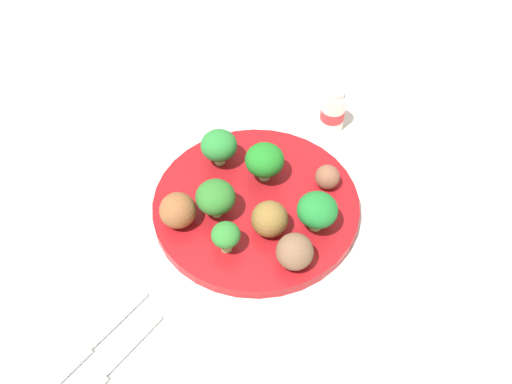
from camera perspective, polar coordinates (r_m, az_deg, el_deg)
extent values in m
plane|color=silver|center=(0.79, 0.00, -1.67)|extent=(4.00, 4.00, 0.00)
cylinder|color=maroon|center=(0.79, 0.00, -1.31)|extent=(0.28, 0.28, 0.02)
cylinder|color=#A4C966|center=(0.75, 5.89, -3.05)|extent=(0.02, 0.02, 0.02)
ellipsoid|color=#1E752E|center=(0.73, 6.06, -1.76)|extent=(0.05, 0.05, 0.04)
cylinder|color=#9CC16E|center=(0.77, -3.90, -1.79)|extent=(0.01, 0.01, 0.02)
ellipsoid|color=#2C6C27|center=(0.74, -4.01, -0.50)|extent=(0.05, 0.05, 0.04)
cylinder|color=#8CC87F|center=(0.80, 0.83, 1.81)|extent=(0.02, 0.02, 0.02)
ellipsoid|color=#1F7521|center=(0.78, 0.85, 3.17)|extent=(0.05, 0.05, 0.04)
cylinder|color=#9FCD78|center=(0.83, -3.58, 3.31)|extent=(0.01, 0.01, 0.01)
ellipsoid|color=#287A32|center=(0.81, -3.67, 4.60)|extent=(0.05, 0.05, 0.04)
cylinder|color=#90CD75|center=(0.73, -2.92, -5.22)|extent=(0.01, 0.01, 0.02)
ellipsoid|color=#2D782E|center=(0.71, -2.99, -4.23)|extent=(0.04, 0.04, 0.03)
sphere|color=brown|center=(0.73, 1.35, -2.67)|extent=(0.05, 0.05, 0.05)
sphere|color=brown|center=(0.79, 7.03, 1.47)|extent=(0.03, 0.03, 0.03)
sphere|color=brown|center=(0.75, -7.70, -1.81)|extent=(0.05, 0.05, 0.05)
sphere|color=brown|center=(0.71, 3.83, -5.87)|extent=(0.05, 0.05, 0.05)
cube|color=white|center=(0.71, -14.08, -14.49)|extent=(0.18, 0.13, 0.01)
cube|color=silver|center=(0.70, -12.17, -14.31)|extent=(0.09, 0.02, 0.01)
cube|color=silver|center=(0.69, -15.87, -17.68)|extent=(0.03, 0.02, 0.01)
cube|color=silver|center=(0.71, -13.56, -12.03)|extent=(0.09, 0.02, 0.01)
cube|color=silver|center=(0.70, -18.00, -15.89)|extent=(0.06, 0.02, 0.01)
cylinder|color=white|center=(0.89, 7.56, 7.83)|extent=(0.04, 0.04, 0.06)
cylinder|color=red|center=(0.89, 7.54, 7.69)|extent=(0.04, 0.04, 0.02)
cylinder|color=silver|center=(0.87, 7.79, 9.53)|extent=(0.03, 0.03, 0.01)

